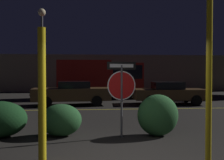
{
  "coord_description": "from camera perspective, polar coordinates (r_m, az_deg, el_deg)",
  "views": [
    {
      "loc": [
        -0.7,
        -5.05,
        1.83
      ],
      "look_at": [
        0.18,
        5.5,
        1.56
      ],
      "focal_mm": 40.0,
      "sensor_mm": 36.0,
      "label": 1
    }
  ],
  "objects": [
    {
      "name": "hedge_bush_1",
      "position": [
        7.92,
        -24.31,
        -8.18
      ],
      "size": [
        1.55,
        1.13,
        1.04
      ],
      "primitive_type": "ellipsoid",
      "color": "#19421E",
      "rests_on": "ground_plane"
    },
    {
      "name": "hedge_bush_2",
      "position": [
        7.52,
        -11.59,
        -8.96
      ],
      "size": [
        1.21,
        0.87,
        0.94
      ],
      "primitive_type": "ellipsoid",
      "color": "#285B2D",
      "rests_on": "ground_plane"
    },
    {
      "name": "yellow_pole_left",
      "position": [
        5.28,
        -15.72,
        -3.46
      ],
      "size": [
        0.16,
        0.16,
        2.76
      ],
      "primitive_type": "cylinder",
      "color": "yellow",
      "rests_on": "ground_plane"
    },
    {
      "name": "street_lamp",
      "position": [
        19.24,
        -15.71,
        10.1
      ],
      "size": [
        0.55,
        0.55,
        6.58
      ],
      "color": "#4C4C51",
      "rests_on": "ground_plane"
    },
    {
      "name": "building_backdrop",
      "position": [
        27.71,
        -5.04,
        1.56
      ],
      "size": [
        34.56,
        4.87,
        3.76
      ],
      "primitive_type": "cube",
      "color": "#7A6B5B",
      "rests_on": "ground_plane"
    },
    {
      "name": "delivery_truck",
      "position": [
        18.45,
        -2.27,
        0.69
      ],
      "size": [
        6.12,
        2.53,
        2.79
      ],
      "rotation": [
        0.0,
        0.0,
        -1.56
      ],
      "color": "maroon",
      "rests_on": "ground_plane"
    },
    {
      "name": "yellow_pole_right",
      "position": [
        5.14,
        21.27,
        -0.98
      ],
      "size": [
        0.11,
        0.11,
        3.24
      ],
      "primitive_type": "cylinder",
      "color": "yellow",
      "rests_on": "ground_plane"
    },
    {
      "name": "passing_car_3",
      "position": [
        15.35,
        12.9,
        -2.84
      ],
      "size": [
        4.39,
        2.11,
        1.34
      ],
      "rotation": [
        0.0,
        0.0,
        -1.62
      ],
      "color": "brown",
      "rests_on": "ground_plane"
    },
    {
      "name": "stop_sign",
      "position": [
        7.13,
        2.2,
        -1.16
      ],
      "size": [
        0.85,
        0.17,
        2.17
      ],
      "rotation": [
        0.0,
        0.0,
        0.17
      ],
      "color": "#4C4C51",
      "rests_on": "ground_plane"
    },
    {
      "name": "hedge_bush_3",
      "position": [
        7.5,
        10.43,
        -7.91
      ],
      "size": [
        1.2,
        0.81,
        1.22
      ],
      "primitive_type": "ellipsoid",
      "color": "#2D6633",
      "rests_on": "ground_plane"
    },
    {
      "name": "passing_car_2",
      "position": [
        14.63,
        -9.12,
        -2.93
      ],
      "size": [
        4.61,
        2.14,
        1.38
      ],
      "rotation": [
        0.0,
        0.0,
        1.66
      ],
      "color": "brown",
      "rests_on": "ground_plane"
    },
    {
      "name": "road_center_stripe",
      "position": [
        12.82,
        -1.61,
        -6.73
      ],
      "size": [
        41.04,
        0.12,
        0.01
      ],
      "primitive_type": "cube",
      "color": "gold",
      "rests_on": "ground_plane"
    }
  ]
}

